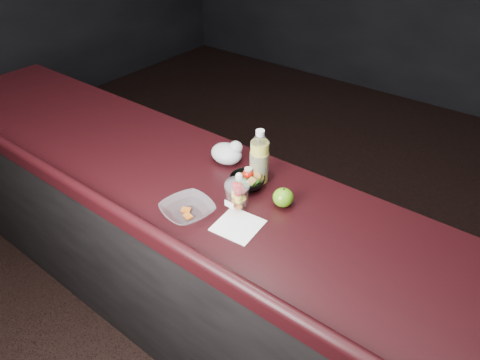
# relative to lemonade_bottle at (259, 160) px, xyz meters

# --- Properties ---
(room_shell) EXTENTS (8.00, 8.00, 8.00)m
(room_shell) POSITION_rel_lemonade_bottle_xyz_m (0.00, -0.46, 0.71)
(room_shell) COLOR black
(room_shell) RESTS_ON ground
(counter) EXTENTS (4.06, 0.71, 1.02)m
(counter) POSITION_rel_lemonade_bottle_xyz_m (0.00, -0.16, -0.61)
(counter) COLOR black
(counter) RESTS_ON ground
(lemonade_bottle) EXTENTS (0.08, 0.08, 0.24)m
(lemonade_bottle) POSITION_rel_lemonade_bottle_xyz_m (0.00, 0.00, 0.00)
(lemonade_bottle) COLOR yellow
(lemonade_bottle) RESTS_ON counter
(fruit_cup) EXTENTS (0.10, 0.10, 0.14)m
(fruit_cup) POSITION_rel_lemonade_bottle_xyz_m (0.04, -0.21, -0.03)
(fruit_cup) COLOR white
(fruit_cup) RESTS_ON counter
(green_apple) EXTENTS (0.08, 0.08, 0.09)m
(green_apple) POSITION_rel_lemonade_bottle_xyz_m (0.17, -0.08, -0.06)
(green_apple) COLOR #28760D
(green_apple) RESTS_ON counter
(plastic_bag) EXTENTS (0.15, 0.12, 0.11)m
(plastic_bag) POSITION_rel_lemonade_bottle_xyz_m (-0.19, 0.03, -0.05)
(plastic_bag) COLOR silver
(plastic_bag) RESTS_ON counter
(snack_bowl) EXTENTS (0.19, 0.19, 0.08)m
(snack_bowl) POSITION_rel_lemonade_bottle_xyz_m (-0.01, -0.06, -0.07)
(snack_bowl) COLOR black
(snack_bowl) RESTS_ON counter
(takeout_bowl) EXTENTS (0.23, 0.23, 0.05)m
(takeout_bowl) POSITION_rel_lemonade_bottle_xyz_m (-0.08, -0.35, -0.08)
(takeout_bowl) COLOR silver
(takeout_bowl) RESTS_ON counter
(paper_napkin) EXTENTS (0.17, 0.17, 0.00)m
(paper_napkin) POSITION_rel_lemonade_bottle_xyz_m (0.11, -0.29, -0.10)
(paper_napkin) COLOR white
(paper_napkin) RESTS_ON counter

